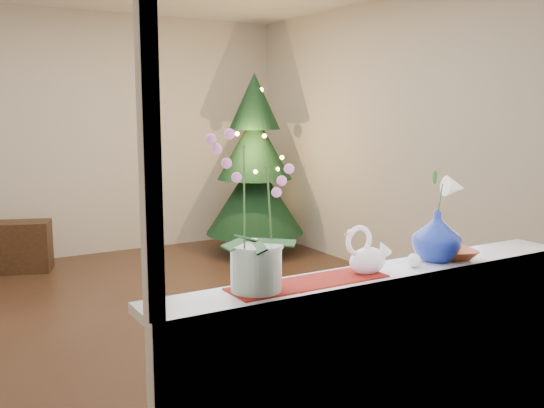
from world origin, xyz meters
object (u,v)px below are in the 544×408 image
(blue_vase, at_px, (437,232))
(amber_dish, at_px, (456,255))
(xmas_tree, at_px, (255,165))
(side_table, at_px, (15,247))
(orchid_pot, at_px, (256,212))
(swan, at_px, (368,250))
(paperweight, at_px, (414,261))

(blue_vase, height_order, amber_dish, blue_vase)
(amber_dish, relative_size, xmas_tree, 0.08)
(blue_vase, bearing_deg, side_table, 105.84)
(orchid_pot, xyz_separation_m, swan, (0.55, -0.01, -0.21))
(xmas_tree, bearing_deg, paperweight, -109.23)
(blue_vase, height_order, paperweight, blue_vase)
(swan, relative_size, paperweight, 3.77)
(orchid_pot, height_order, side_table, orchid_pot)
(blue_vase, distance_m, xmas_tree, 4.14)
(blue_vase, bearing_deg, orchid_pot, -179.91)
(paperweight, bearing_deg, amber_dish, 3.15)
(paperweight, distance_m, amber_dish, 0.29)
(paperweight, xyz_separation_m, xmas_tree, (1.39, 4.00, 0.07))
(amber_dish, height_order, xmas_tree, xmas_tree)
(orchid_pot, relative_size, amber_dish, 3.91)
(amber_dish, distance_m, side_table, 4.76)
(amber_dish, xyz_separation_m, xmas_tree, (1.11, 3.98, 0.08))
(side_table, bearing_deg, swan, -59.55)
(amber_dish, distance_m, xmas_tree, 4.13)
(orchid_pot, height_order, paperweight, orchid_pot)
(paperweight, bearing_deg, side_table, 103.61)
(blue_vase, xyz_separation_m, side_table, (-1.27, 4.48, -0.80))
(paperweight, bearing_deg, orchid_pot, 177.23)
(orchid_pot, xyz_separation_m, xmas_tree, (2.19, 3.96, -0.22))
(amber_dish, relative_size, side_table, 0.24)
(side_table, bearing_deg, orchid_pot, -66.38)
(orchid_pot, relative_size, side_table, 0.93)
(swan, height_order, blue_vase, blue_vase)
(amber_dish, bearing_deg, blue_vase, 167.41)
(swan, distance_m, amber_dish, 0.54)
(xmas_tree, bearing_deg, blue_vase, -107.10)
(paperweight, xyz_separation_m, amber_dish, (0.29, 0.02, -0.01))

